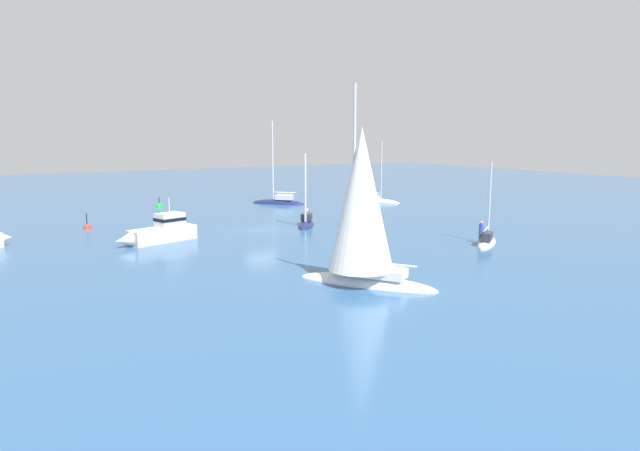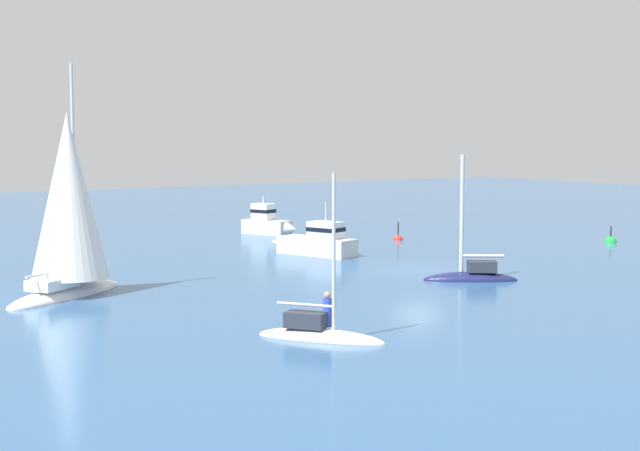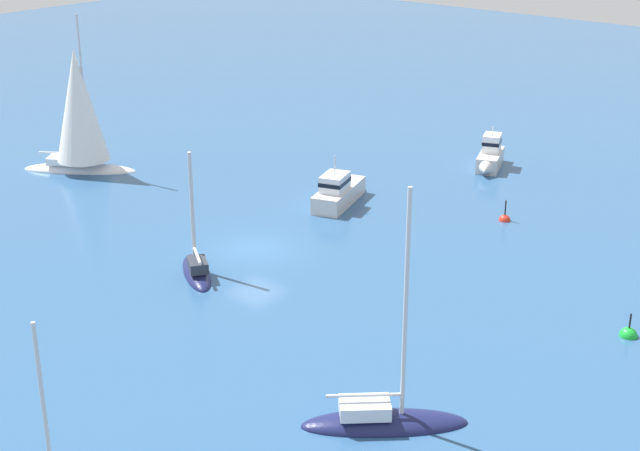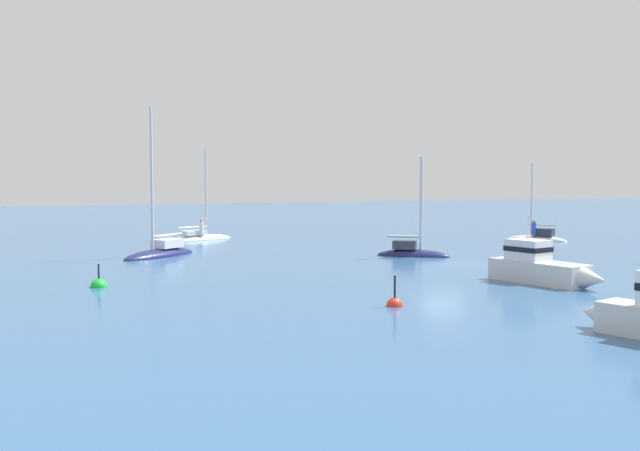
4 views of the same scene
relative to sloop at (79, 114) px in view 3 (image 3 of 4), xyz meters
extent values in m
plane|color=#2D5684|center=(2.47, 17.54, -3.75)|extent=(160.00, 160.00, 0.00)
ellipsoid|color=white|center=(0.16, -0.23, -3.75)|extent=(5.66, 7.12, 0.92)
cube|color=white|center=(0.66, -0.97, -3.06)|extent=(2.28, 2.54, 0.46)
cylinder|color=silver|center=(-0.26, 0.38, 1.51)|extent=(0.14, 0.14, 9.60)
cylinder|color=silver|center=(0.69, -1.00, -2.58)|extent=(1.99, 2.82, 0.11)
cone|color=white|center=(-0.03, 0.05, 0.61)|extent=(4.65, 4.65, 7.20)
cube|color=silver|center=(-17.37, 20.03, -3.24)|extent=(3.80, 2.53, 1.01)
cone|color=silver|center=(-15.35, 20.81, -3.24)|extent=(1.19, 1.26, 1.01)
cube|color=white|center=(-17.63, 19.93, -2.16)|extent=(1.72, 1.51, 1.15)
cube|color=black|center=(-17.63, 19.93, -2.11)|extent=(1.77, 1.56, 0.24)
cylinder|color=silver|center=(-17.63, 19.93, -1.32)|extent=(0.08, 0.08, 0.54)
ellipsoid|color=#191E4C|center=(11.32, 32.19, -3.75)|extent=(5.25, 5.55, 0.94)
cube|color=silver|center=(11.81, 31.65, -3.02)|extent=(2.06, 2.10, 0.53)
cylinder|color=silver|center=(10.92, 32.63, 0.99)|extent=(0.16, 0.16, 8.54)
cylinder|color=silver|center=(11.83, 31.63, -2.50)|extent=(1.91, 2.09, 0.13)
cylinder|color=silver|center=(21.87, 27.49, -0.15)|extent=(0.13, 0.13, 6.40)
ellipsoid|color=#191E4C|center=(6.53, 17.45, -3.75)|extent=(3.61, 4.40, 0.85)
cube|color=#2D333D|center=(6.85, 17.89, -3.07)|extent=(1.49, 1.61, 0.52)
cylinder|color=silver|center=(6.27, 17.08, -0.51)|extent=(0.20, 0.20, 5.63)
cylinder|color=silver|center=(6.86, 17.91, -2.55)|extent=(1.30, 1.75, 0.16)
cube|color=silver|center=(-5.69, 16.62, -3.24)|extent=(5.12, 3.01, 1.02)
cone|color=silver|center=(-8.54, 15.72, -3.24)|extent=(1.47, 1.34, 1.02)
cube|color=silver|center=(-5.05, 16.82, -2.24)|extent=(2.16, 1.80, 0.97)
cube|color=black|center=(-5.05, 16.82, -2.19)|extent=(2.22, 1.85, 0.24)
cylinder|color=silver|center=(-5.05, 16.82, -1.20)|extent=(0.08, 0.08, 1.11)
sphere|color=red|center=(-9.40, 25.54, -3.75)|extent=(0.66, 0.66, 0.66)
cylinder|color=black|center=(-9.40, 25.54, -2.99)|extent=(0.08, 0.08, 0.87)
sphere|color=green|center=(-0.67, 36.28, -3.75)|extent=(0.78, 0.78, 0.78)
cylinder|color=black|center=(-0.67, 36.28, -3.03)|extent=(0.08, 0.08, 0.66)
camera|label=1|loc=(-16.12, -22.90, 3.86)|focal=31.46mm
camera|label=2|loc=(40.21, -13.43, 3.21)|focal=53.26mm
camera|label=3|loc=(34.62, 48.38, 15.08)|focal=52.18mm
camera|label=4|loc=(-37.82, 37.81, 1.61)|focal=44.90mm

